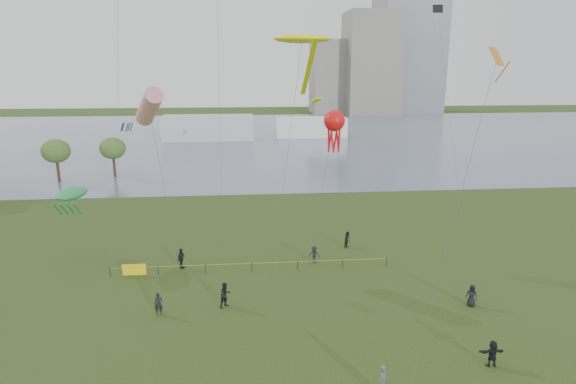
{
  "coord_description": "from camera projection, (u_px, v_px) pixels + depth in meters",
  "views": [
    {
      "loc": [
        -3.24,
        -25.38,
        17.11
      ],
      "look_at": [
        0.0,
        10.0,
        8.0
      ],
      "focal_mm": 30.0,
      "sensor_mm": 36.0,
      "label": 1
    }
  ],
  "objects": [
    {
      "name": "pavilion_left",
      "position": [
        208.0,
        128.0,
        118.86
      ],
      "size": [
        22.0,
        8.0,
        6.0
      ],
      "primitive_type": "cube",
      "color": "silver",
      "rests_on": "ground_plane"
    },
    {
      "name": "spectator_g",
      "position": [
        348.0,
        239.0,
        47.35
      ],
      "size": [
        0.98,
        1.0,
        1.63
      ],
      "primitive_type": "imported",
      "rotation": [
        0.0,
        0.0,
        0.89
      ],
      "color": "black",
      "rests_on": "ground_plane"
    },
    {
      "name": "kite_stingray",
      "position": [
        302.0,
        40.0,
        39.26
      ],
      "size": [
        5.19,
        9.96,
        19.88
      ],
      "rotation": [
        0.0,
        0.0,
        -0.26
      ],
      "color": "#3F3F42"
    },
    {
      "name": "kite_windsock",
      "position": [
        149.0,
        107.0,
        42.05
      ],
      "size": [
        4.32,
        4.93,
        15.7
      ],
      "rotation": [
        0.0,
        0.0,
        -0.13
      ],
      "color": "#3F3F42"
    },
    {
      "name": "spectator_d",
      "position": [
        472.0,
        295.0,
        35.58
      ],
      "size": [
        0.98,
        0.89,
        1.69
      ],
      "primitive_type": "imported",
      "rotation": [
        0.0,
        0.0,
        -0.55
      ],
      "color": "black",
      "rests_on": "ground_plane"
    },
    {
      "name": "pavilion_right",
      "position": [
        311.0,
        127.0,
        124.17
      ],
      "size": [
        18.0,
        7.0,
        5.0
      ],
      "primitive_type": "cube",
      "color": "white",
      "rests_on": "ground_plane"
    },
    {
      "name": "fence",
      "position": [
        180.0,
        268.0,
        41.22
      ],
      "size": [
        24.07,
        0.07,
        1.05
      ],
      "color": "black",
      "rests_on": "ground_plane"
    },
    {
      "name": "lake",
      "position": [
        257.0,
        136.0,
        125.48
      ],
      "size": [
        400.0,
        120.0,
        0.08
      ],
      "primitive_type": "cube",
      "color": "slate",
      "rests_on": "ground_plane"
    },
    {
      "name": "kite_octopus",
      "position": [
        334.0,
        122.0,
        44.38
      ],
      "size": [
        4.53,
        7.84,
        13.47
      ],
      "rotation": [
        0.0,
        0.0,
        -0.31
      ],
      "color": "#3F3F42"
    },
    {
      "name": "kite_creature",
      "position": [
        72.0,
        194.0,
        43.08
      ],
      "size": [
        6.54,
        6.87,
        6.73
      ],
      "rotation": [
        0.0,
        0.0,
        -0.16
      ],
      "color": "#3F3F42"
    },
    {
      "name": "building_mid",
      "position": [
        371.0,
        64.0,
        184.63
      ],
      "size": [
        20.0,
        20.0,
        38.0
      ],
      "primitive_type": "cube",
      "color": "slate",
      "rests_on": "ground_plane"
    },
    {
      "name": "ground_plane",
      "position": [
        303.0,
        361.0,
        29.02
      ],
      "size": [
        400.0,
        400.0,
        0.0
      ],
      "primitive_type": "plane",
      "color": "#213410"
    },
    {
      "name": "spectator_c",
      "position": [
        181.0,
        258.0,
        42.32
      ],
      "size": [
        0.83,
        1.17,
        1.84
      ],
      "primitive_type": "imported",
      "rotation": [
        0.0,
        0.0,
        1.18
      ],
      "color": "black",
      "rests_on": "ground_plane"
    },
    {
      "name": "kite_flyer",
      "position": [
        383.0,
        382.0,
        25.58
      ],
      "size": [
        0.84,
        0.8,
        1.93
      ],
      "primitive_type": "imported",
      "rotation": [
        0.0,
        0.0,
        0.67
      ],
      "color": "#515358",
      "rests_on": "ground_plane"
    },
    {
      "name": "spectator_e",
      "position": [
        492.0,
        354.0,
        28.36
      ],
      "size": [
        1.53,
        0.5,
        1.64
      ],
      "primitive_type": "imported",
      "rotation": [
        0.0,
        0.0,
        3.13
      ],
      "color": "black",
      "rests_on": "ground_plane"
    },
    {
      "name": "kite_delta",
      "position": [
        493.0,
        74.0,
        31.06
      ],
      "size": [
        9.25,
        11.05,
        18.51
      ],
      "rotation": [
        0.0,
        0.0,
        0.35
      ],
      "color": "#3F3F42"
    },
    {
      "name": "spectator_f",
      "position": [
        159.0,
        304.0,
        34.32
      ],
      "size": [
        0.67,
        0.5,
        1.67
      ],
      "primitive_type": "imported",
      "rotation": [
        0.0,
        0.0,
        0.17
      ],
      "color": "black",
      "rests_on": "ground_plane"
    },
    {
      "name": "building_low",
      "position": [
        332.0,
        77.0,
        190.42
      ],
      "size": [
        16.0,
        18.0,
        28.0
      ],
      "primitive_type": "cube",
      "color": "gray",
      "rests_on": "ground_plane"
    },
    {
      "name": "spectator_b",
      "position": [
        314.0,
        254.0,
        43.57
      ],
      "size": [
        1.13,
        0.79,
        1.59
      ],
      "primitive_type": "imported",
      "rotation": [
        0.0,
        0.0,
        -0.21
      ],
      "color": "black",
      "rests_on": "ground_plane"
    },
    {
      "name": "spectator_a",
      "position": [
        225.0,
        295.0,
        35.42
      ],
      "size": [
        1.17,
        1.14,
        1.91
      ],
      "primitive_type": "imported",
      "rotation": [
        0.0,
        0.0,
        0.66
      ],
      "color": "black",
      "rests_on": "ground_plane"
    }
  ]
}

